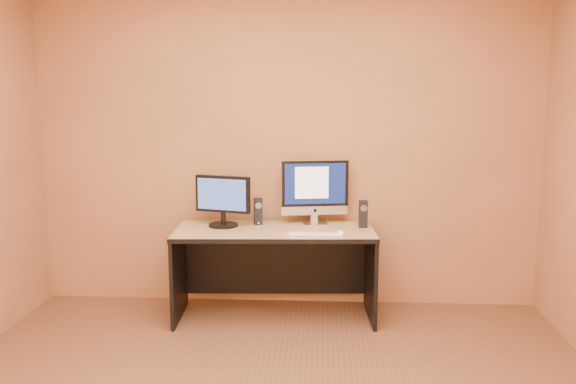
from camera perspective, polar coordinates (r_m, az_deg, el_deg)
name	(u,v)px	position (r m, az deg, el deg)	size (l,w,h in m)	color
walls	(262,180)	(2.88, -2.42, 1.09)	(4.00, 4.00, 2.60)	#AB6A45
desk	(275,274)	(4.67, -1.26, -7.63)	(1.49, 0.65, 0.69)	tan
imac	(315,192)	(4.73, 2.58, 0.04)	(0.53, 0.20, 0.51)	silver
second_monitor	(223,201)	(4.67, -6.11, -0.86)	(0.45, 0.22, 0.39)	black
speaker_left	(258,211)	(4.75, -2.82, -1.81)	(0.06, 0.07, 0.21)	black
speaker_right	(363,214)	(4.67, 7.04, -2.06)	(0.06, 0.07, 0.21)	black
keyboard	(315,235)	(4.38, 2.57, -4.01)	(0.40, 0.11, 0.02)	silver
mouse	(341,233)	(4.42, 4.98, -3.81)	(0.05, 0.10, 0.03)	white
cable_a	(317,222)	(4.81, 2.68, -2.86)	(0.01, 0.01, 0.21)	black
cable_b	(309,222)	(4.84, 1.99, -2.78)	(0.01, 0.01, 0.17)	black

